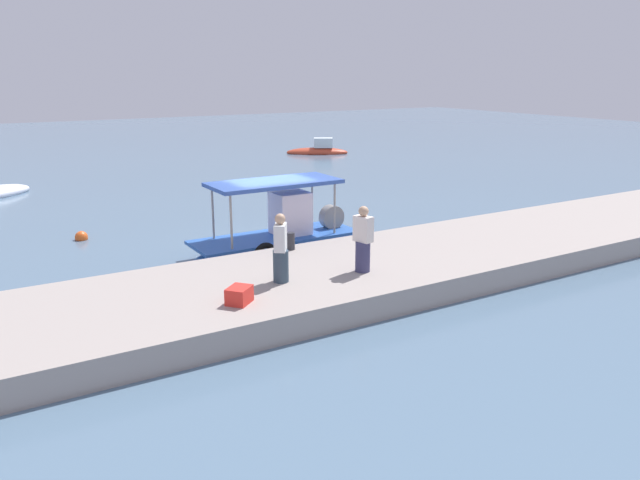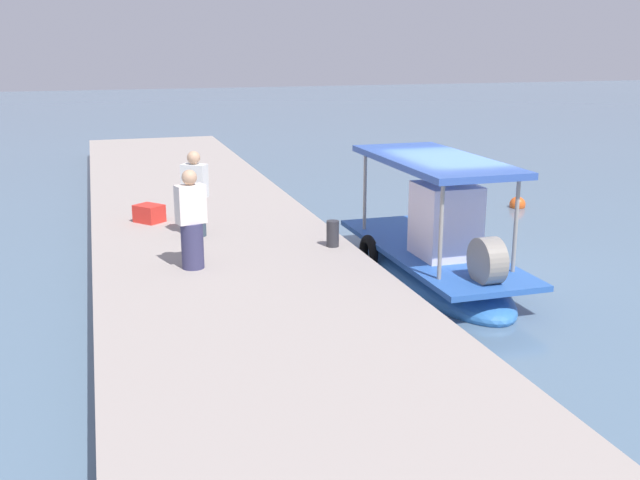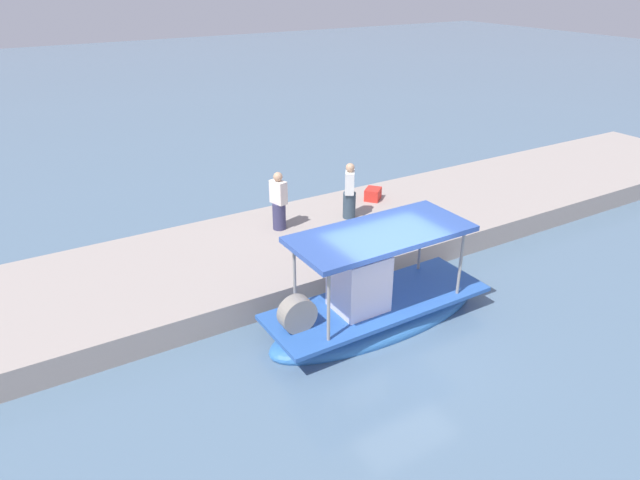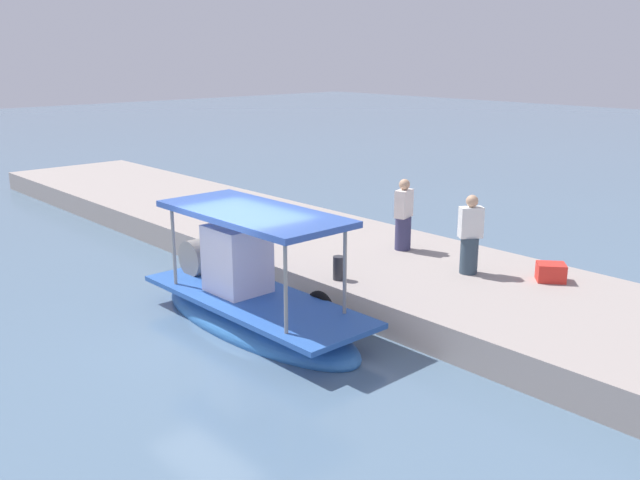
# 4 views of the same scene
# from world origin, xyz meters

# --- Properties ---
(ground_plane) EXTENTS (120.00, 120.00, 0.00)m
(ground_plane) POSITION_xyz_m (0.00, 0.00, 0.00)
(ground_plane) COLOR slate
(dock_quay) EXTENTS (36.00, 4.84, 0.66)m
(dock_quay) POSITION_xyz_m (0.00, -4.55, 0.33)
(dock_quay) COLOR #A0948D
(dock_quay) RESTS_ON ground_plane
(main_fishing_boat) EXTENTS (5.61, 2.01, 2.70)m
(main_fishing_boat) POSITION_xyz_m (0.10, -0.70, 0.43)
(main_fishing_boat) COLOR #3371BB
(main_fishing_boat) RESTS_ON ground_plane
(fisherman_near_bollard) EXTENTS (0.47, 0.54, 1.72)m
(fisherman_near_bollard) POSITION_xyz_m (0.18, -5.28, 1.44)
(fisherman_near_bollard) COLOR #38375C
(fisherman_near_bollard) RESTS_ON dock_quay
(fisherman_by_crate) EXTENTS (0.53, 0.55, 1.72)m
(fisherman_by_crate) POSITION_xyz_m (-2.00, -4.92, 1.44)
(fisherman_by_crate) COLOR #334454
(fisherman_by_crate) RESTS_ON dock_quay
(mooring_bollard) EXTENTS (0.24, 0.24, 0.50)m
(mooring_bollard) POSITION_xyz_m (-0.44, -2.55, 0.91)
(mooring_bollard) COLOR #2D2D33
(mooring_bollard) RESTS_ON dock_quay
(cargo_crate) EXTENTS (0.73, 0.71, 0.38)m
(cargo_crate) POSITION_xyz_m (-3.48, -5.75, 0.85)
(cargo_crate) COLOR red
(cargo_crate) RESTS_ON dock_quay
(marker_buoy) EXTENTS (0.44, 0.44, 0.44)m
(marker_buoy) POSITION_xyz_m (-5.01, 4.28, 0.09)
(marker_buoy) COLOR #E8591E
(marker_buoy) RESTS_ON ground_plane
(moored_boat_mid) EXTENTS (4.39, 3.36, 1.35)m
(moored_boat_mid) POSITION_xyz_m (13.89, 19.91, 0.19)
(moored_boat_mid) COLOR #C14128
(moored_boat_mid) RESTS_ON ground_plane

